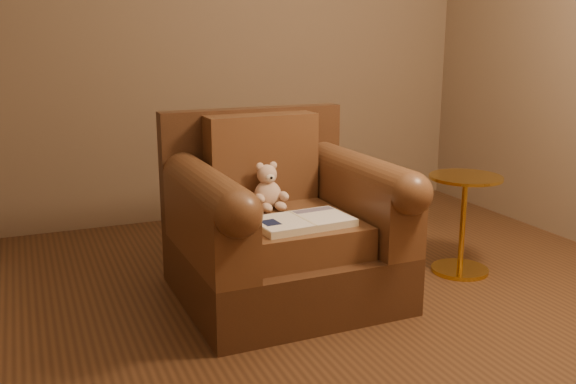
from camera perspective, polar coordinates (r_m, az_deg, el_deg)
name	(u,v)px	position (r m, az deg, el deg)	size (l,w,h in m)	color
floor	(331,326)	(3.01, 3.86, -11.78)	(4.00, 4.00, 0.00)	#50311B
armchair	(281,227)	(3.23, -0.67, -3.16)	(1.03, 0.98, 0.91)	#472A17
teddy_bear	(268,191)	(3.25, -1.75, 0.11)	(0.18, 0.19, 0.24)	beige
guidebook	(302,222)	(2.98, 1.27, -2.64)	(0.47, 0.30, 0.04)	beige
side_table	(463,221)	(3.67, 15.28, -2.49)	(0.39, 0.39, 0.55)	gold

